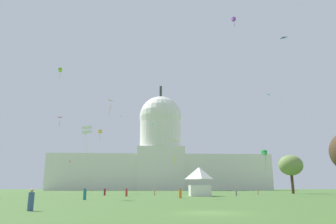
% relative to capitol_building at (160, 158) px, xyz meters
% --- Properties ---
extents(ground_plane, '(800.00, 800.00, 0.00)m').
position_rel_capitol_building_xyz_m(ground_plane, '(-4.57, -198.45, -22.01)').
color(ground_plane, '#42662D').
extents(capitol_building, '(148.17, 29.98, 74.05)m').
position_rel_capitol_building_xyz_m(capitol_building, '(0.00, 0.00, 0.00)').
color(capitol_building, silver).
rests_on(capitol_building, ground_plane).
extents(event_tent, '(4.74, 7.08, 5.98)m').
position_rel_capitol_building_xyz_m(event_tent, '(2.08, -153.13, -18.90)').
color(event_tent, white).
rests_on(event_tent, ground_plane).
extents(tree_east_mid, '(7.61, 6.74, 11.39)m').
position_rel_capitol_building_xyz_m(tree_east_mid, '(34.35, -126.85, -13.75)').
color(tree_east_mid, '#42301E').
rests_on(tree_east_mid, ground_plane).
extents(person_grey_front_left, '(0.51, 0.51, 1.75)m').
position_rel_capitol_building_xyz_m(person_grey_front_left, '(10.21, -152.00, -21.19)').
color(person_grey_front_left, gray).
rests_on(person_grey_front_left, ground_plane).
extents(person_red_mid_center, '(0.61, 0.61, 1.71)m').
position_rel_capitol_building_xyz_m(person_red_mid_center, '(-13.06, -154.57, -21.23)').
color(person_red_mid_center, red).
rests_on(person_red_mid_center, ground_plane).
extents(person_tan_lawn_far_right, '(0.46, 0.46, 1.49)m').
position_rel_capitol_building_xyz_m(person_tan_lawn_far_right, '(17.48, -144.64, -21.33)').
color(person_tan_lawn_far_right, tan).
rests_on(person_tan_lawn_far_right, ground_plane).
extents(person_denim_edge_west, '(0.61, 0.61, 1.61)m').
position_rel_capitol_building_xyz_m(person_denim_edge_west, '(-17.60, -195.80, -21.28)').
color(person_denim_edge_west, '#3D5684').
rests_on(person_denim_edge_west, ground_plane).
extents(person_maroon_edge_east, '(0.64, 0.64, 1.72)m').
position_rel_capitol_building_xyz_m(person_maroon_edge_east, '(-18.55, -145.84, -21.23)').
color(person_maroon_edge_east, maroon).
rests_on(person_maroon_edge_east, ground_plane).
extents(person_orange_near_tree_west, '(0.62, 0.62, 1.62)m').
position_rel_capitol_building_xyz_m(person_orange_near_tree_west, '(-3.34, -166.36, -21.28)').
color(person_orange_near_tree_west, orange).
rests_on(person_orange_near_tree_west, ground_plane).
extents(person_tan_back_right, '(0.41, 0.41, 1.54)m').
position_rel_capitol_building_xyz_m(person_tan_back_right, '(-7.19, -145.14, -21.30)').
color(person_tan_back_right, tan).
rests_on(person_tan_back_right, ground_plane).
extents(person_teal_back_left, '(0.62, 0.62, 1.74)m').
position_rel_capitol_building_xyz_m(person_teal_back_left, '(-17.89, -173.12, -21.22)').
color(person_teal_back_left, '#1E757A').
rests_on(person_teal_back_left, ground_plane).
extents(kite_green_high, '(0.81, 0.73, 1.23)m').
position_rel_capitol_building_xyz_m(kite_green_high, '(-0.19, -33.38, 31.12)').
color(kite_green_high, green).
extents(kite_yellow_low, '(1.37, 0.91, 3.69)m').
position_rel_capitol_building_xyz_m(kite_yellow_low, '(-4.36, -169.54, -13.44)').
color(kite_yellow_low, yellow).
extents(kite_red_mid, '(1.33, 1.03, 2.07)m').
position_rel_capitol_building_xyz_m(kite_red_mid, '(-32.78, -135.48, -2.28)').
color(kite_red_mid, red).
extents(kite_blue_mid, '(1.42, 1.39, 0.15)m').
position_rel_capitol_building_xyz_m(kite_blue_mid, '(17.59, -164.85, 8.57)').
color(kite_blue_mid, blue).
extents(kite_lime_high, '(1.13, 1.21, 4.65)m').
position_rel_capitol_building_xyz_m(kite_lime_high, '(-39.48, -115.90, 19.33)').
color(kite_lime_high, '#8CD133').
extents(kite_white_low, '(1.56, 1.57, 4.18)m').
position_rel_capitol_building_xyz_m(kite_white_low, '(-18.43, -171.49, -11.50)').
color(kite_white_low, white).
extents(kite_orange_mid, '(1.47, 1.91, 3.56)m').
position_rel_capitol_building_xyz_m(kite_orange_mid, '(-18.69, -145.17, 0.11)').
color(kite_orange_mid, orange).
extents(kite_cyan_mid, '(1.39, 1.46, 0.31)m').
position_rel_capitol_building_xyz_m(kite_cyan_mid, '(21.49, -146.85, 2.10)').
color(kite_cyan_mid, '#33BCDB').
extents(kite_pink_low, '(0.69, 0.94, 2.88)m').
position_rel_capitol_building_xyz_m(kite_pink_low, '(-40.40, -89.00, -9.94)').
color(kite_pink_low, pink).
extents(kite_violet_high, '(1.14, 1.16, 2.79)m').
position_rel_capitol_building_xyz_m(kite_violet_high, '(13.36, -146.38, 23.24)').
color(kite_violet_high, purple).
extents(kite_gold_mid, '(1.18, 1.18, 3.31)m').
position_rel_capitol_building_xyz_m(kite_gold_mid, '(-23.72, -123.08, -3.34)').
color(kite_gold_mid, gold).
extents(kite_turquoise_mid, '(0.44, 1.05, 2.98)m').
position_rel_capitol_building_xyz_m(kite_turquoise_mid, '(-6.68, -77.43, 8.12)').
color(kite_turquoise_mid, teal).
extents(kite_magenta_high, '(1.08, 0.76, 0.17)m').
position_rel_capitol_building_xyz_m(kite_magenta_high, '(-22.36, -66.38, 13.96)').
color(kite_magenta_high, '#D1339E').
extents(kite_green_low, '(1.24, 1.22, 3.97)m').
position_rel_capitol_building_xyz_m(kite_green_low, '(15.06, -157.14, -13.27)').
color(kite_green_low, green).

